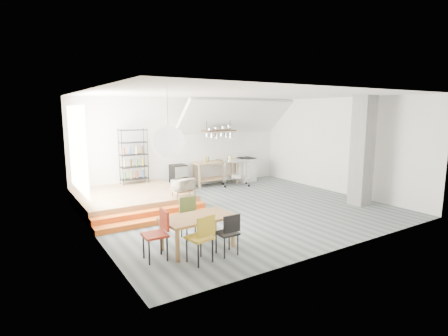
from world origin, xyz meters
TOP-DOWN VIEW (x-y plane):
  - floor at (0.00, 0.00)m, footprint 8.00×8.00m
  - wall_back at (0.00, 3.50)m, footprint 8.00×0.04m
  - wall_left at (-4.00, 0.00)m, footprint 0.04×7.00m
  - wall_right at (4.00, 0.00)m, footprint 0.04×7.00m
  - ceiling at (0.00, 0.00)m, footprint 8.00×7.00m
  - slope_ceiling at (1.80, 2.90)m, footprint 4.40×1.44m
  - window_pane at (-3.98, 1.50)m, footprint 0.02×2.50m
  - platform at (-2.50, 2.00)m, footprint 3.00×3.00m
  - step_lower at (-2.50, 0.05)m, footprint 3.00×0.35m
  - step_upper at (-2.50, 0.40)m, footprint 3.00×0.35m
  - concrete_column at (3.30, -1.50)m, footprint 0.50×0.50m
  - kitchen_counter at (1.10, 3.15)m, footprint 1.80×0.60m
  - stove at (2.50, 3.16)m, footprint 0.60×0.60m
  - pot_rack at (1.13, 2.92)m, footprint 1.20×0.50m
  - wire_shelving at (-2.00, 3.20)m, footprint 0.88×0.38m
  - microwave_shelf at (-1.40, 0.75)m, footprint 0.60×0.40m
  - paper_lantern at (-2.98, -1.97)m, footprint 0.60×0.60m
  - dining_table at (-2.39, -1.94)m, footprint 1.45×0.87m
  - chair_mustard at (-2.65, -2.60)m, footprint 0.49×0.49m
  - chair_black at (-2.05, -2.56)m, footprint 0.38×0.38m
  - chair_olive at (-2.23, -1.28)m, footprint 0.44×0.44m
  - chair_red at (-3.23, -1.99)m, footprint 0.45×0.45m
  - rolling_cart at (1.64, 2.61)m, footprint 1.09×0.87m
  - mini_fridge at (-0.41, 3.20)m, footprint 0.52×0.52m
  - microwave at (-1.40, 0.75)m, footprint 0.67×0.54m
  - bowl at (1.17, 3.10)m, footprint 0.25×0.25m

SIDE VIEW (x-z plane):
  - floor at x=0.00m, z-range 0.00..0.00m
  - step_lower at x=-2.50m, z-range 0.00..0.13m
  - step_upper at x=-2.50m, z-range 0.00..0.27m
  - platform at x=-2.50m, z-range 0.00..0.40m
  - mini_fridge at x=-0.41m, z-range 0.00..0.89m
  - stove at x=2.50m, z-range -0.11..1.07m
  - chair_black at x=-2.05m, z-range 0.08..0.91m
  - chair_olive at x=-2.23m, z-range 0.09..0.99m
  - microwave_shelf at x=-1.40m, z-range 0.46..0.63m
  - chair_mustard at x=-2.65m, z-range 0.09..1.01m
  - chair_red at x=-3.23m, z-range 0.09..1.03m
  - dining_table at x=-2.39m, z-range 0.26..0.93m
  - rolling_cart at x=1.64m, z-range 0.14..1.10m
  - kitchen_counter at x=1.10m, z-range 0.17..1.08m
  - microwave at x=-1.40m, z-range 0.56..0.89m
  - bowl at x=1.17m, z-range 0.91..0.97m
  - wire_shelving at x=-2.00m, z-range 0.43..2.23m
  - wall_back at x=0.00m, z-range 0.00..3.20m
  - wall_left at x=-4.00m, z-range 0.00..3.20m
  - wall_right at x=4.00m, z-range 0.00..3.20m
  - concrete_column at x=3.30m, z-range 0.00..3.20m
  - window_pane at x=-3.98m, z-range 0.70..2.90m
  - pot_rack at x=1.13m, z-range 1.26..2.69m
  - paper_lantern at x=-2.98m, z-range 1.90..2.50m
  - slope_ceiling at x=1.80m, z-range 1.89..3.21m
  - ceiling at x=0.00m, z-range 3.19..3.21m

